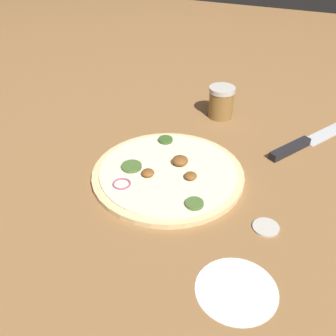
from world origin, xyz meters
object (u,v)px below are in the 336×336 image
(pizza, at_px, (168,173))
(knife, at_px, (306,142))
(loose_cap, at_px, (266,226))
(spice_jar, at_px, (221,102))

(pizza, distance_m, knife, 0.35)
(pizza, distance_m, loose_cap, 0.23)
(knife, relative_size, loose_cap, 6.64)
(pizza, xyz_separation_m, knife, (0.24, -0.25, -0.00))
(spice_jar, bearing_deg, pizza, 174.76)
(pizza, height_order, loose_cap, pizza)
(pizza, distance_m, spice_jar, 0.30)
(knife, bearing_deg, spice_jar, 106.96)
(loose_cap, bearing_deg, knife, -5.91)
(pizza, height_order, knife, pizza)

